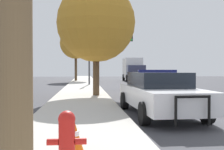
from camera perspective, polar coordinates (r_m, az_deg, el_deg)
The scene contains 9 objects.
sidewalk_left at distance 7.31m, azimuth -6.77°, elevation -10.76°, with size 3.00×110.00×0.13m.
police_car at distance 9.81m, azimuth 9.51°, elevation -3.51°, with size 2.21×5.48×1.56m.
fire_hydrant at distance 4.09m, azimuth -9.16°, elevation -12.78°, with size 0.55×0.24×0.86m.
traffic_light at distance 27.12m, azimuth -1.05°, elevation 5.97°, with size 4.29×0.35×5.23m.
car_background_oncoming at distance 33.09m, azimuth 6.55°, elevation -0.33°, with size 2.04×4.32×1.33m.
box_truck at distance 38.71m, azimuth 4.27°, elevation 1.26°, with size 2.63×6.73×3.13m.
tree_sidewalk_far at distance 36.78m, azimuth -7.37°, elevation 6.46°, with size 4.10×4.10×6.93m.
tree_sidewalk_near at distance 15.91m, azimuth -3.26°, elevation 10.51°, with size 4.37×4.37×6.23m.
traffic_cone at distance 5.04m, azimuth -7.86°, elevation -11.94°, with size 0.37×0.37×0.60m.
Camera 1 is at (-4.95, -7.15, 1.57)m, focal length 45.00 mm.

